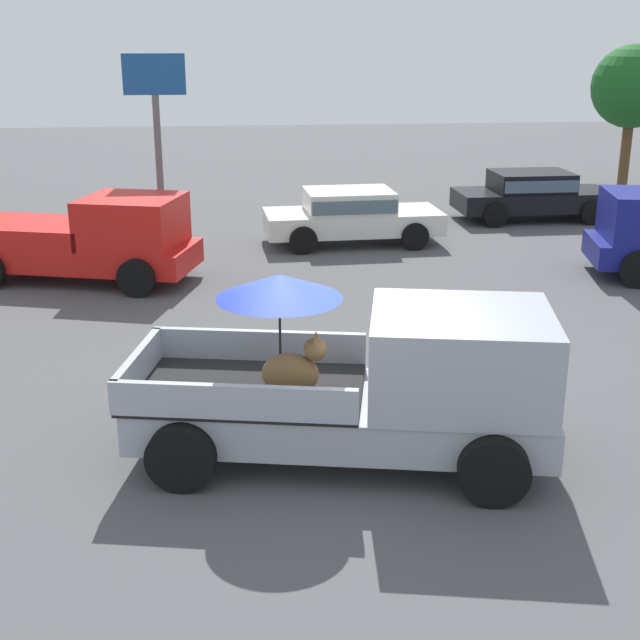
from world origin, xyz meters
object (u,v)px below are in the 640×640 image
(pickup_truck_main, at_px, (378,383))
(motel_sign, at_px, (156,113))
(parked_sedan_far, at_px, (532,193))
(pickup_truck_red, at_px, (89,240))
(parked_sedan_near, at_px, (351,214))

(pickup_truck_main, relative_size, motel_sign, 1.17)
(pickup_truck_main, bearing_deg, parked_sedan_far, 75.28)
(parked_sedan_far, distance_m, motel_sign, 10.60)
(pickup_truck_red, relative_size, parked_sedan_near, 1.17)
(pickup_truck_red, height_order, parked_sedan_near, pickup_truck_red)
(pickup_truck_main, relative_size, parked_sedan_near, 1.21)
(parked_sedan_far, xyz_separation_m, motel_sign, (-9.95, -2.66, 2.47))
(motel_sign, bearing_deg, pickup_truck_red, -119.02)
(pickup_truck_main, bearing_deg, pickup_truck_red, 129.81)
(pickup_truck_red, bearing_deg, parked_sedan_far, 40.31)
(pickup_truck_main, distance_m, parked_sedan_far, 15.17)
(pickup_truck_main, distance_m, motel_sign, 11.67)
(parked_sedan_far, bearing_deg, motel_sign, -165.85)
(motel_sign, bearing_deg, parked_sedan_near, 3.91)
(parked_sedan_near, xyz_separation_m, motel_sign, (-4.55, -0.31, 2.47))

